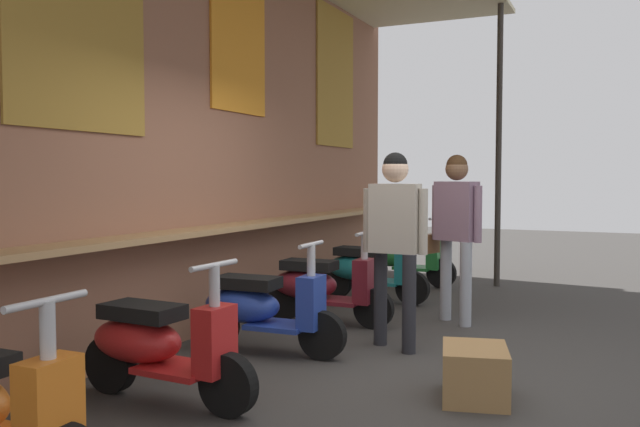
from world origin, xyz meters
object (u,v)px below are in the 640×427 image
(scooter_maroon, at_px, (320,286))
(shopper_with_handbag, at_px, (455,220))
(scooter_teal, at_px, (367,269))
(scooter_red, at_px, (156,344))
(scooter_green, at_px, (401,257))
(scooter_blue, at_px, (259,308))
(merchandise_crate, at_px, (475,373))
(shopper_browsing, at_px, (395,227))

(scooter_maroon, height_order, shopper_with_handbag, shopper_with_handbag)
(scooter_teal, bearing_deg, scooter_red, -87.42)
(scooter_red, xyz_separation_m, scooter_green, (5.32, 0.00, 0.00))
(scooter_blue, height_order, merchandise_crate, scooter_blue)
(scooter_blue, xyz_separation_m, merchandise_crate, (-0.43, -1.92, -0.21))
(scooter_green, height_order, shopper_browsing, shopper_browsing)
(scooter_green, distance_m, shopper_with_handbag, 2.53)
(scooter_blue, distance_m, scooter_green, 3.96)
(shopper_with_handbag, bearing_deg, scooter_teal, -100.53)
(shopper_with_handbag, bearing_deg, scooter_green, -128.79)
(scooter_green, bearing_deg, shopper_browsing, -71.02)
(shopper_browsing, height_order, merchandise_crate, shopper_browsing)
(scooter_green, xyz_separation_m, shopper_with_handbag, (-2.10, -1.24, 0.68))
(shopper_with_handbag, bearing_deg, shopper_browsing, 10.05)
(scooter_green, bearing_deg, shopper_with_handbag, -57.14)
(scooter_green, relative_size, merchandise_crate, 2.62)
(merchandise_crate, bearing_deg, shopper_browsing, 41.45)
(scooter_teal, relative_size, shopper_with_handbag, 0.81)
(scooter_red, bearing_deg, scooter_blue, 92.92)
(scooter_red, relative_size, scooter_green, 1.00)
(scooter_green, bearing_deg, merchandise_crate, -64.11)
(scooter_red, xyz_separation_m, scooter_blue, (1.37, 0.00, 0.00))
(scooter_blue, distance_m, shopper_with_handbag, 2.34)
(scooter_teal, bearing_deg, scooter_blue, -87.42)
(scooter_blue, height_order, scooter_green, same)
(scooter_red, xyz_separation_m, scooter_maroon, (2.60, 0.00, 0.00))
(shopper_browsing, bearing_deg, scooter_green, 16.75)
(scooter_maroon, distance_m, scooter_teal, 1.37)
(scooter_maroon, height_order, scooter_teal, same)
(scooter_blue, bearing_deg, scooter_green, 87.54)
(scooter_red, relative_size, scooter_blue, 1.00)
(scooter_green, xyz_separation_m, shopper_browsing, (-3.35, -1.01, 0.68))
(scooter_green, bearing_deg, scooter_teal, -87.78)
(scooter_blue, bearing_deg, shopper_browsing, 28.56)
(scooter_teal, distance_m, shopper_browsing, 2.34)
(scooter_red, distance_m, shopper_with_handbag, 3.52)
(scooter_maroon, distance_m, merchandise_crate, 2.55)
(scooter_red, bearing_deg, scooter_maroon, 92.92)
(scooter_red, xyz_separation_m, merchandise_crate, (0.94, -1.92, -0.21))
(scooter_red, bearing_deg, scooter_teal, 92.92)
(scooter_maroon, bearing_deg, merchandise_crate, -42.44)
(scooter_blue, bearing_deg, merchandise_crate, -14.97)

